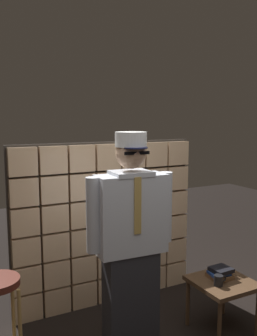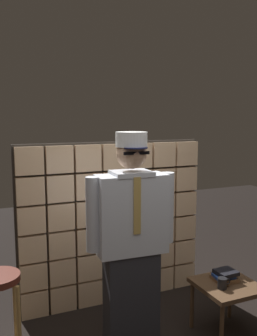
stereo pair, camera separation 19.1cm
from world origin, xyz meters
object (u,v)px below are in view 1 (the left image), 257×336
Objects in this scene: side_table at (222,287)px; book_stack at (220,273)px; standing_person at (131,243)px; coffee_mug at (219,280)px.

side_table is 2.40× the size of book_stack.
coffee_mug is (0.80, -0.14, -0.43)m from standing_person.
standing_person is at bearing 169.70° from coffee_mug.
standing_person is at bearing 174.58° from side_table.
book_stack is (0.01, 0.05, 0.11)m from side_table.
side_table is 0.12m from book_stack.
standing_person is 1.05m from side_table.
side_table is 4.13× the size of coffee_mug.
book_stack is (0.91, -0.03, -0.43)m from standing_person.
book_stack is at bearing 77.10° from side_table.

